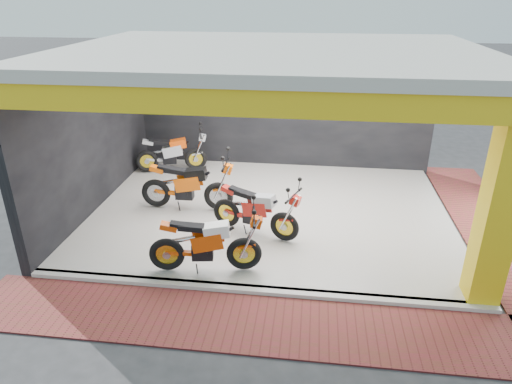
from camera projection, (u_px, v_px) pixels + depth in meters
The scene contains 15 objects.
ground at pixel (260, 260), 8.74m from camera, with size 80.00×80.00×0.00m, color #2D2D30.
showroom_floor at pixel (271, 212), 10.53m from camera, with size 8.00×6.00×0.10m, color silver.
showroom_ceiling at pixel (273, 52), 9.07m from camera, with size 8.40×6.40×0.20m, color beige.
back_wall at pixel (282, 107), 12.63m from camera, with size 8.20×0.20×3.50m, color black.
left_wall at pixel (91, 134), 10.31m from camera, with size 0.20×6.20×3.50m, color black.
corner_column at pixel (500, 206), 6.91m from camera, with size 0.50×0.50×3.50m, color yellow.
header_beam_front at pixel (253, 101), 6.48m from camera, with size 8.40×0.30×0.40m, color yellow.
header_beam_right at pixel (480, 72), 8.73m from camera, with size 0.30×6.40×0.40m, color yellow.
floor_kerb at pixel (253, 290), 7.79m from camera, with size 8.00×0.20×0.10m, color silver.
paver_front at pixel (247, 322), 7.10m from camera, with size 9.00×1.40×0.03m, color maroon.
paver_right at pixel (488, 226), 9.98m from camera, with size 1.40×7.00×0.03m, color maroon.
moto_hero at pixel (244, 239), 8.00m from camera, with size 2.12×0.79×1.30m, color #D74409, non-canonical shape.
moto_row_a at pixel (285, 213), 8.95m from camera, with size 2.06×0.76×1.26m, color red, non-canonical shape.
moto_row_b at pixel (218, 183), 10.18m from camera, with size 2.26×0.84×1.38m, color #FC610A, non-canonical shape.
moto_row_c at pixel (195, 149), 12.53m from camera, with size 2.05×0.76×1.25m, color #AFB1B7, non-canonical shape.
Camera 1 is at (0.87, -7.38, 4.77)m, focal length 32.00 mm.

